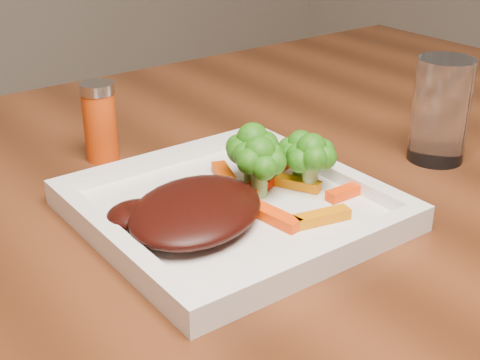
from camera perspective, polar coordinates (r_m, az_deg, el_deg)
plate at (r=0.65m, az=-0.71°, el=-2.68°), size 0.27×0.27×0.01m
steak at (r=0.61m, az=-3.81°, el=-2.58°), size 0.18×0.17×0.03m
broccoli_0 at (r=0.68m, az=1.07°, el=2.41°), size 0.08×0.08×0.07m
broccoli_1 at (r=0.69m, az=5.15°, el=2.42°), size 0.06×0.06×0.06m
broccoli_2 at (r=0.67m, az=6.07°, el=1.42°), size 0.07×0.07×0.06m
broccoli_3 at (r=0.66m, az=1.68°, el=1.07°), size 0.07×0.07×0.06m
carrot_0 at (r=0.62m, az=7.02°, el=-3.14°), size 0.06×0.03×0.01m
carrot_1 at (r=0.67m, az=9.15°, el=-0.96°), size 0.05×0.01×0.01m
carrot_2 at (r=0.62m, az=2.89°, el=-3.09°), size 0.02×0.06×0.01m
carrot_3 at (r=0.73m, az=3.67°, el=1.52°), size 0.07×0.03×0.01m
carrot_4 at (r=0.70m, az=-1.32°, el=0.40°), size 0.03×0.06×0.01m
carrot_5 at (r=0.69m, az=4.89°, el=-0.29°), size 0.03×0.05×0.01m
carrot_6 at (r=0.68m, az=1.80°, el=-0.39°), size 0.07×0.04×0.01m
spice_shaker at (r=0.78m, az=-11.86°, el=4.89°), size 0.05×0.05×0.09m
drinking_glass at (r=0.79m, az=16.75°, el=5.71°), size 0.08×0.08×0.12m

